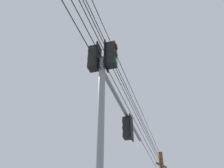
{
  "coord_description": "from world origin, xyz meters",
  "views": [
    {
      "loc": [
        -6.27,
        -0.84,
        1.2
      ],
      "look_at": [
        0.68,
        0.72,
        6.02
      ],
      "focal_mm": 39.84,
      "sensor_mm": 36.0,
      "label": 1
    }
  ],
  "objects": [
    {
      "name": "signal_mast_assembly",
      "position": [
        0.61,
        0.72,
        4.92
      ],
      "size": [
        6.23,
        0.97,
        6.91
      ],
      "color": "gray",
      "rests_on": "ground"
    },
    {
      "name": "overhead_wire_span",
      "position": [
        -1.86,
        0.9,
        6.81
      ],
      "size": [
        32.44,
        2.45,
        2.24
      ],
      "color": "black"
    }
  ]
}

